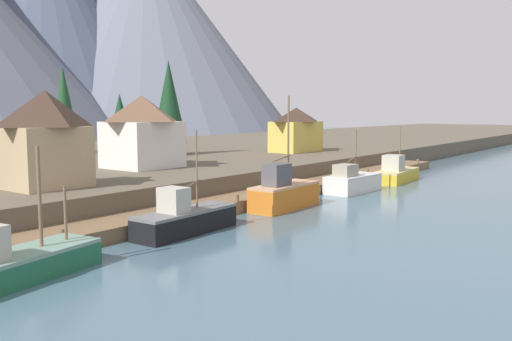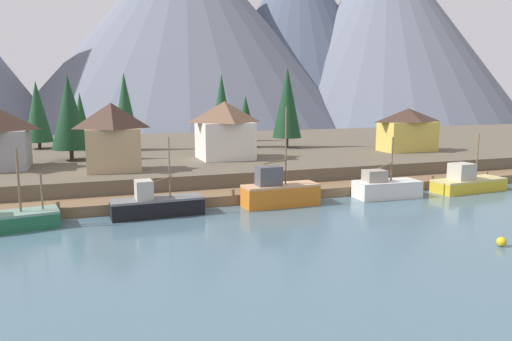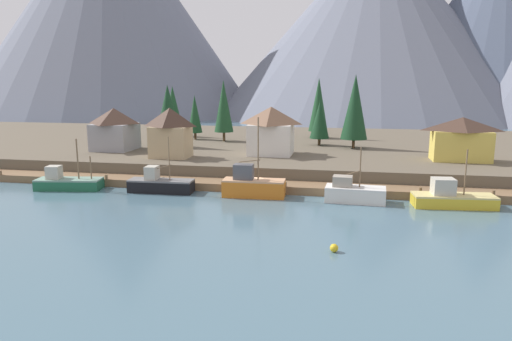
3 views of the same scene
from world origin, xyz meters
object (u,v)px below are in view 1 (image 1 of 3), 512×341
(house_tan, at_px, (47,138))
(fishing_boat_white, at_px, (352,182))
(house_white, at_px, (142,131))
(fishing_boat_black, at_px, (185,219))
(fishing_boat_orange, at_px, (284,193))
(conifer_near_right, at_px, (169,102))
(house_yellow, at_px, (296,129))
(conifer_near_left, at_px, (64,105))
(fishing_boat_green, at_px, (17,263))
(fishing_boat_yellow, at_px, (396,173))
(conifer_centre, at_px, (120,120))

(house_tan, bearing_deg, fishing_boat_white, -24.02)
(house_white, bearing_deg, fishing_boat_black, -123.35)
(fishing_boat_orange, xyz_separation_m, conifer_near_right, (12.37, 26.89, 8.16))
(conifer_near_right, bearing_deg, fishing_boat_white, -90.59)
(fishing_boat_white, distance_m, house_yellow, 23.18)
(house_yellow, height_order, conifer_near_left, conifer_near_left)
(fishing_boat_green, xyz_separation_m, fishing_boat_yellow, (47.20, 0.22, 0.11))
(fishing_boat_green, distance_m, house_white, 30.49)
(house_tan, height_order, conifer_near_left, conifer_near_left)
(house_yellow, bearing_deg, fishing_boat_yellow, -104.75)
(fishing_boat_white, relative_size, conifer_near_left, 0.59)
(fishing_boat_black, relative_size, house_white, 1.11)
(fishing_boat_white, relative_size, house_yellow, 0.84)
(fishing_boat_white, xyz_separation_m, house_tan, (-26.94, 12.01, 5.23))
(fishing_boat_green, bearing_deg, fishing_boat_yellow, -8.90)
(house_yellow, bearing_deg, house_white, 178.23)
(fishing_boat_yellow, bearing_deg, conifer_centre, 113.56)
(fishing_boat_green, distance_m, conifer_near_right, 46.75)
(house_yellow, bearing_deg, fishing_boat_green, -161.51)
(fishing_boat_green, distance_m, fishing_boat_orange, 24.39)
(fishing_boat_orange, height_order, fishing_boat_yellow, fishing_boat_orange)
(fishing_boat_green, distance_m, fishing_boat_yellow, 47.20)
(conifer_centre, bearing_deg, fishing_boat_black, -121.83)
(conifer_near_left, bearing_deg, fishing_boat_black, -113.40)
(house_tan, bearing_deg, fishing_boat_green, -127.43)
(fishing_boat_yellow, bearing_deg, conifer_near_left, 107.87)
(fishing_boat_orange, distance_m, house_tan, 19.57)
(fishing_boat_green, distance_m, house_tan, 16.57)
(conifer_near_left, distance_m, conifer_centre, 11.04)
(fishing_boat_green, relative_size, fishing_boat_black, 1.04)
(fishing_boat_green, distance_m, conifer_centre, 43.63)
(house_tan, relative_size, conifer_near_right, 0.60)
(conifer_near_left, distance_m, conifer_near_right, 15.15)
(fishing_boat_green, bearing_deg, fishing_boat_white, -8.48)
(house_yellow, relative_size, conifer_near_right, 0.67)
(fishing_boat_black, height_order, house_yellow, house_yellow)
(fishing_boat_orange, xyz_separation_m, fishing_boat_yellow, (22.82, -0.48, -0.34))
(house_yellow, distance_m, house_white, 27.82)
(fishing_boat_black, xyz_separation_m, conifer_centre, (18.34, 29.54, 6.11))
(fishing_boat_white, relative_size, house_white, 0.94)
(fishing_boat_yellow, relative_size, conifer_near_left, 0.76)
(fishing_boat_yellow, bearing_deg, house_tan, 156.95)
(fishing_boat_orange, relative_size, house_tan, 1.30)
(house_white, xyz_separation_m, conifer_near_right, (12.85, 9.44, 3.21))
(conifer_near_right, bearing_deg, house_yellow, -34.57)
(house_white, distance_m, conifer_near_right, 16.26)
(fishing_boat_green, xyz_separation_m, conifer_centre, (30.78, 30.29, 6.22))
(fishing_boat_black, height_order, fishing_boat_white, fishing_boat_black)
(house_yellow, xyz_separation_m, conifer_centre, (-20.91, 13.00, 1.42))
(fishing_boat_orange, bearing_deg, conifer_centre, 75.94)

